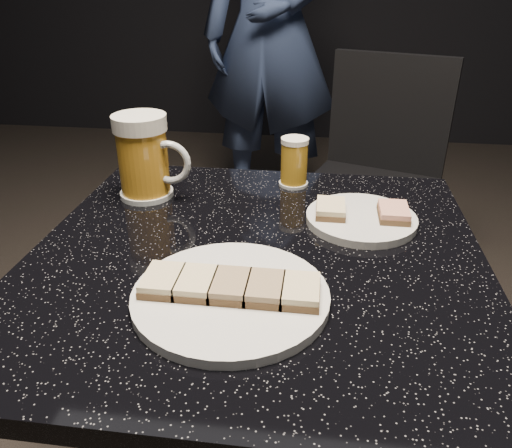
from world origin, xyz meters
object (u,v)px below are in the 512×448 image
object	(u,v)px
table	(256,370)
beer_mug	(145,157)
plate_large	(231,296)
chair	(375,171)
beer_tumbler	(294,162)
plate_small	(361,219)
patron	(272,34)

from	to	relation	value
table	beer_mug	bearing A→B (deg)	141.62
plate_large	chair	world-z (taller)	chair
beer_mug	chair	xyz separation A→B (m)	(0.52, 0.85, -0.33)
beer_mug	beer_tumbler	bearing A→B (deg)	18.58
beer_mug	chair	distance (m)	1.05
table	beer_mug	xyz separation A→B (m)	(-0.23, 0.19, 0.32)
plate_large	beer_tumbler	distance (m)	0.41
plate_small	patron	bearing A→B (deg)	101.67
table	beer_tumbler	world-z (taller)	beer_tumbler
plate_large	chair	bearing A→B (deg)	75.32
plate_small	patron	distance (m)	1.60
plate_large	beer_tumbler	bearing A→B (deg)	82.15
plate_large	table	distance (m)	0.28
patron	plate_small	bearing A→B (deg)	-69.15
plate_small	chair	distance (m)	0.95
plate_small	plate_large	bearing A→B (deg)	-125.91
beer_mug	beer_tumbler	distance (m)	0.29
plate_small	table	world-z (taller)	plate_small
plate_large	table	bearing A→B (deg)	82.56
patron	chair	bearing A→B (deg)	-46.85
plate_large	beer_tumbler	xyz separation A→B (m)	(0.06, 0.41, 0.04)
plate_large	chair	size ratio (longest dim) A/B	0.30
plate_large	beer_mug	world-z (taller)	beer_mug
table	chair	xyz separation A→B (m)	(0.29, 1.03, -0.01)
plate_large	plate_small	distance (m)	0.31
beer_mug	beer_tumbler	xyz separation A→B (m)	(0.27, 0.09, -0.03)
patron	beer_mug	world-z (taller)	patron
beer_tumbler	plate_small	bearing A→B (deg)	-50.22
plate_large	table	xyz separation A→B (m)	(0.02, 0.13, -0.25)
plate_small	beer_tumbler	bearing A→B (deg)	129.78
plate_small	table	bearing A→B (deg)	-143.02
plate_small	beer_mug	xyz separation A→B (m)	(-0.40, 0.06, 0.07)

